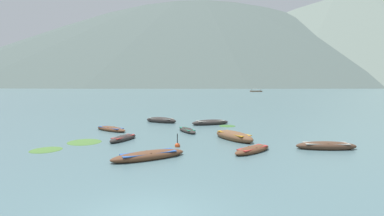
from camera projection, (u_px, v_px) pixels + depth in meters
The scene contains 18 objects.
ground_plane at pixel (234, 87), 1486.59m from camera, with size 6000.00×6000.00×0.00m, color slate.
mountain_0 at pixel (67, 68), 1628.98m from camera, with size 689.69×689.69×218.73m, color slate.
mountain_1 at pixel (197, 35), 1527.98m from camera, with size 2352.87×2352.87×563.24m, color #4C5B56.
mountain_2 at pixel (342, 31), 1425.87m from camera, with size 2310.20×2310.20×563.50m, color slate.
rowboat_0 at pixel (253, 150), 17.72m from camera, with size 2.86×3.23×0.47m.
rowboat_1 at pixel (111, 129), 26.18m from camera, with size 4.00×2.88×0.50m.
rowboat_2 at pixel (149, 156), 16.13m from camera, with size 4.24×3.70×0.57m.
rowboat_3 at pixel (210, 123), 30.38m from camera, with size 4.38×3.24×0.67m.
rowboat_4 at pixel (161, 120), 32.10m from camera, with size 4.13×2.48×0.76m.
rowboat_5 at pixel (123, 138), 21.51m from camera, with size 1.62×3.15×0.51m.
rowboat_6 at pixel (187, 130), 25.52m from camera, with size 2.49×3.29×0.46m.
rowboat_7 at pixel (234, 136), 21.88m from camera, with size 3.74×4.18×0.82m.
rowboat_8 at pixel (326, 146), 18.63m from camera, with size 4.07×1.58×0.63m.
ferry_0 at pixel (256, 91), 197.18m from camera, with size 8.42×4.02×2.54m.
mooring_buoy at pixel (177, 145), 19.28m from camera, with size 0.37×0.37×1.02m.
weed_patch_0 at pixel (227, 126), 29.17m from camera, with size 1.74×1.72×0.14m, color #38662D.
weed_patch_1 at pixel (46, 150), 18.30m from camera, with size 1.91×2.02×0.14m, color #477033.
weed_patch_2 at pixel (85, 142), 20.86m from camera, with size 2.42×2.62×0.14m, color #477033.
Camera 1 is at (2.74, -8.03, 4.20)m, focal length 26.16 mm.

